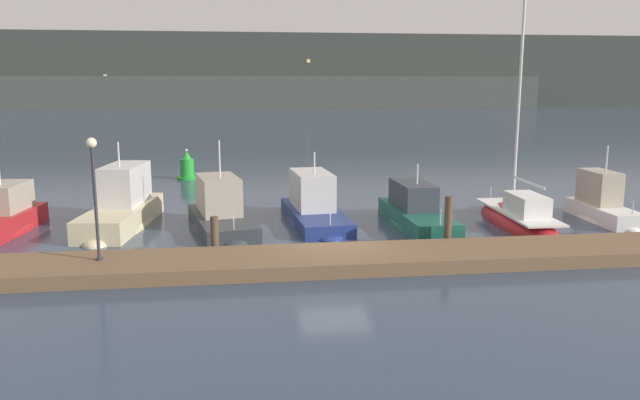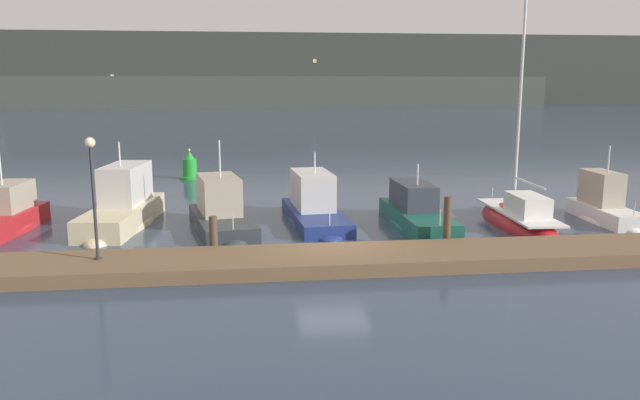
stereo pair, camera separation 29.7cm
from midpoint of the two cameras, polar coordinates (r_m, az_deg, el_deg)
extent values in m
plane|color=#2D3D51|center=(22.12, 1.60, -4.92)|extent=(400.00, 400.00, 0.00)
cube|color=brown|center=(20.61, 2.24, -5.46)|extent=(31.67, 2.80, 0.45)
cylinder|color=#4C3D2D|center=(21.85, -9.33, -3.32)|extent=(0.28, 0.28, 1.43)
cylinder|color=#4C3D2D|center=(22.98, 11.91, -2.06)|extent=(0.28, 0.28, 1.94)
ellipsoid|color=red|center=(28.26, -26.57, -2.61)|extent=(2.44, 5.54, 1.31)
cube|color=red|center=(28.17, -26.63, -1.82)|extent=(2.24, 4.99, 0.80)
cube|color=#A39984|center=(28.47, -26.33, 0.30)|extent=(1.52, 2.48, 1.12)
cube|color=black|center=(29.41, -25.48, 1.01)|extent=(1.15, 0.35, 0.51)
cylinder|color=silver|center=(27.91, -26.93, 2.75)|extent=(0.07, 0.07, 1.46)
ellipsoid|color=beige|center=(27.45, -17.30, -2.31)|extent=(3.03, 7.36, 1.28)
cube|color=beige|center=(27.36, -17.35, -1.41)|extent=(2.77, 6.63, 0.88)
cube|color=silver|center=(27.80, -17.05, 1.44)|extent=(1.83, 3.31, 1.64)
cube|color=black|center=(29.12, -16.23, 2.38)|extent=(1.29, 0.47, 0.73)
cylinder|color=silver|center=(27.09, -17.57, 4.02)|extent=(0.07, 0.07, 1.02)
cylinder|color=silver|center=(24.44, -19.59, -1.18)|extent=(0.04, 0.04, 0.60)
ellipsoid|color=#2D3338|center=(25.94, -8.60, -2.69)|extent=(3.37, 6.52, 1.16)
cube|color=#2D3338|center=(25.87, -8.62, -2.04)|extent=(3.08, 5.88, 0.60)
cube|color=#A39984|center=(26.26, -8.91, 0.52)|extent=(2.01, 2.97, 1.53)
cube|color=black|center=(27.43, -9.34, 1.43)|extent=(1.37, 0.54, 0.68)
cylinder|color=silver|center=(25.55, -8.83, 3.71)|extent=(0.07, 0.07, 1.54)
cylinder|color=silver|center=(23.23, -7.61, -1.96)|extent=(0.04, 0.04, 0.60)
ellipsoid|color=navy|center=(26.82, -0.11, -2.12)|extent=(2.74, 7.02, 0.94)
cube|color=navy|center=(26.76, -0.11, -1.53)|extent=(2.51, 6.32, 0.56)
cube|color=silver|center=(27.21, -0.39, 0.96)|extent=(1.73, 3.13, 1.56)
cube|color=black|center=(28.51, -0.92, 1.89)|extent=(1.35, 0.39, 0.69)
cylinder|color=silver|center=(26.50, -0.17, 3.41)|extent=(0.07, 0.07, 0.92)
cylinder|color=silver|center=(23.87, 1.24, -1.62)|extent=(0.04, 0.04, 0.60)
ellipsoid|color=#195647|center=(26.35, 9.18, -2.49)|extent=(2.11, 6.73, 1.20)
cube|color=#195647|center=(26.27, 9.20, -1.70)|extent=(1.94, 6.06, 0.74)
cube|color=#333842|center=(26.72, 8.84, 0.48)|extent=(1.40, 2.97, 1.05)
cube|color=black|center=(27.96, 8.05, 1.29)|extent=(1.18, 0.25, 0.48)
cylinder|color=silver|center=(26.06, 9.24, 2.33)|extent=(0.07, 0.07, 0.85)
cylinder|color=silver|center=(23.53, 11.28, -1.56)|extent=(0.04, 0.04, 0.60)
ellipsoid|color=red|center=(27.71, 17.93, -2.23)|extent=(2.21, 7.03, 1.49)
cube|color=silver|center=(27.59, 18.00, -1.04)|extent=(1.86, 5.90, 0.08)
cube|color=silver|center=(26.75, 18.74, -0.44)|extent=(1.25, 2.27, 0.84)
cylinder|color=silver|center=(27.58, 18.12, 8.69)|extent=(0.12, 0.12, 9.29)
cylinder|color=silver|center=(26.53, 18.92, 1.48)|extent=(0.20, 2.93, 0.09)
cylinder|color=silver|center=(30.46, 15.74, 0.64)|extent=(0.04, 0.04, 0.50)
ellipsoid|color=white|center=(29.89, 24.84, -1.79)|extent=(1.62, 4.84, 0.95)
cube|color=white|center=(29.82, 24.89, -1.16)|extent=(1.49, 4.35, 0.67)
cube|color=#A39984|center=(30.04, 24.59, 1.02)|extent=(1.08, 2.13, 1.46)
cube|color=black|center=(30.83, 23.72, 1.73)|extent=(0.93, 0.29, 0.65)
cylinder|color=silver|center=(29.55, 25.16, 3.39)|extent=(0.07, 0.07, 1.15)
cylinder|color=silver|center=(28.03, 27.08, -0.72)|extent=(0.04, 0.04, 0.60)
cylinder|color=green|center=(39.76, -11.57, 2.02)|extent=(1.30, 1.30, 0.16)
cylinder|color=green|center=(39.67, -11.60, 2.92)|extent=(0.87, 0.87, 1.10)
cone|color=green|center=(39.58, -11.65, 4.06)|extent=(0.61, 0.61, 0.50)
sphere|color=#F9EAB7|center=(39.54, -11.66, 4.49)|extent=(0.16, 0.16, 0.16)
cylinder|color=#2D2D33|center=(20.99, -19.25, -5.05)|extent=(0.24, 0.24, 0.06)
cylinder|color=#2D2D33|center=(20.60, -19.56, -0.27)|extent=(0.10, 0.10, 3.50)
sphere|color=#F9EAB7|center=(20.34, -19.89, 4.96)|extent=(0.32, 0.32, 0.32)
cube|color=#333833|center=(155.19, -5.88, 11.67)|extent=(240.00, 16.00, 17.11)
cube|color=#3F463F|center=(145.16, -7.77, 9.73)|extent=(144.00, 10.00, 7.14)
cube|color=#F4DB8C|center=(157.17, 13.95, 10.57)|extent=(0.80, 0.10, 0.80)
cube|color=#F4DB8C|center=(155.55, 12.18, 9.31)|extent=(0.80, 0.10, 0.80)
cube|color=#F4DB8C|center=(147.60, -11.65, 9.14)|extent=(0.80, 0.10, 0.80)
cube|color=#F4DB8C|center=(149.92, -18.41, 10.68)|extent=(0.80, 0.10, 0.80)
cube|color=#F4DB8C|center=(147.16, -8.10, 9.09)|extent=(0.80, 0.10, 0.80)
cube|color=#F4DB8C|center=(148.11, -0.43, 12.60)|extent=(0.80, 0.10, 0.80)
cube|color=#F4DB8C|center=(159.20, 15.78, 9.52)|extent=(0.80, 0.10, 0.80)
camera|label=1|loc=(0.15, -89.67, 0.06)|focal=35.00mm
camera|label=2|loc=(0.15, 90.33, -0.06)|focal=35.00mm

